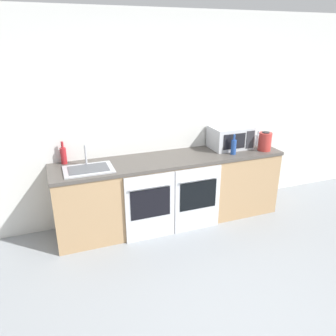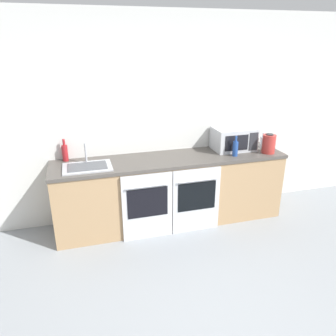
% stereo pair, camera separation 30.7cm
% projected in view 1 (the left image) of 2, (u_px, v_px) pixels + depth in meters
% --- Properties ---
extents(ground_plane, '(16.00, 16.00, 0.00)m').
position_uv_depth(ground_plane, '(256.00, 334.00, 2.68)').
color(ground_plane, gray).
extents(wall_back, '(10.00, 0.06, 2.60)m').
position_uv_depth(wall_back, '(162.00, 119.00, 4.21)').
color(wall_back, silver).
rests_on(wall_back, ground_plane).
extents(counter_back, '(2.92, 0.64, 0.88)m').
position_uv_depth(counter_back, '(171.00, 190.00, 4.23)').
color(counter_back, tan).
rests_on(counter_back, ground_plane).
extents(oven_left, '(0.60, 0.06, 0.83)m').
position_uv_depth(oven_left, '(150.00, 207.00, 3.82)').
color(oven_left, silver).
rests_on(oven_left, ground_plane).
extents(oven_right, '(0.60, 0.06, 0.83)m').
position_uv_depth(oven_right, '(198.00, 199.00, 4.02)').
color(oven_right, silver).
rests_on(oven_right, ground_plane).
extents(microwave, '(0.53, 0.38, 0.29)m').
position_uv_depth(microwave, '(230.00, 137.00, 4.39)').
color(microwave, '#B7BABF').
rests_on(microwave, counter_back).
extents(bottle_blue, '(0.07, 0.07, 0.26)m').
position_uv_depth(bottle_blue, '(234.00, 147.00, 4.16)').
color(bottle_blue, '#234793').
rests_on(bottle_blue, counter_back).
extents(bottle_red, '(0.07, 0.07, 0.27)m').
position_uv_depth(bottle_red, '(63.00, 155.00, 3.83)').
color(bottle_red, maroon).
rests_on(bottle_red, counter_back).
extents(bottle_clear, '(0.07, 0.07, 0.21)m').
position_uv_depth(bottle_clear, '(258.00, 139.00, 4.53)').
color(bottle_clear, silver).
rests_on(bottle_clear, counter_back).
extents(kettle, '(0.17, 0.17, 0.25)m').
position_uv_depth(kettle, '(265.00, 141.00, 4.30)').
color(kettle, '#B2332D').
rests_on(kettle, counter_back).
extents(sink, '(0.55, 0.39, 0.25)m').
position_uv_depth(sink, '(88.00, 169.00, 3.68)').
color(sink, '#A8AAAF').
rests_on(sink, counter_back).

